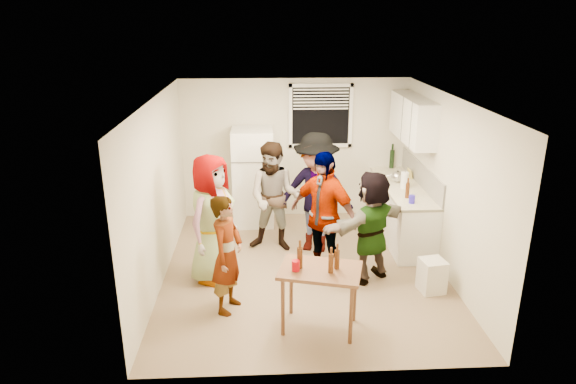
{
  "coord_description": "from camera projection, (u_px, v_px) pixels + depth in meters",
  "views": [
    {
      "loc": [
        -0.58,
        -6.66,
        3.54
      ],
      "look_at": [
        -0.23,
        0.2,
        1.15
      ],
      "focal_mm": 32.0,
      "sensor_mm": 36.0,
      "label": 1
    }
  ],
  "objects": [
    {
      "name": "guest_grey",
      "position": [
        215.0,
        278.0,
        7.26
      ],
      "size": [
        2.01,
        1.67,
        0.58
      ],
      "primitive_type": "imported",
      "rotation": [
        0.0,
        0.0,
        1.05
      ],
      "color": "#969696",
      "rests_on": "ground"
    },
    {
      "name": "beer_bottle_counter",
      "position": [
        407.0,
        198.0,
        7.78
      ],
      "size": [
        0.06,
        0.06,
        0.23
      ],
      "primitive_type": "cylinder",
      "color": "#47230C",
      "rests_on": "countertop"
    },
    {
      "name": "serving_table",
      "position": [
        319.0,
        327.0,
        6.12
      ],
      "size": [
        1.05,
        0.83,
        0.78
      ],
      "primitive_type": null,
      "rotation": [
        0.0,
        0.0,
        -0.26
      ],
      "color": "brown",
      "rests_on": "ground"
    },
    {
      "name": "guest_orange",
      "position": [
        368.0,
        278.0,
        7.27
      ],
      "size": [
        2.1,
        2.13,
        0.47
      ],
      "primitive_type": "imported",
      "rotation": [
        0.0,
        0.0,
        3.73
      ],
      "color": "#BD5F49",
      "rests_on": "ground"
    },
    {
      "name": "guest_black",
      "position": [
        321.0,
        275.0,
        7.36
      ],
      "size": [
        2.01,
        2.08,
        0.45
      ],
      "primitive_type": "imported",
      "rotation": [
        0.0,
        0.0,
        -0.73
      ],
      "color": "black",
      "rests_on": "ground"
    },
    {
      "name": "countertop",
      "position": [
        403.0,
        187.0,
        8.35
      ],
      "size": [
        0.64,
        2.22,
        0.04
      ],
      "primitive_type": "cube",
      "color": "beige",
      "rests_on": "counter_lower"
    },
    {
      "name": "window",
      "position": [
        321.0,
        116.0,
        8.97
      ],
      "size": [
        1.12,
        0.1,
        1.06
      ],
      "primitive_type": null,
      "color": "white",
      "rests_on": "room"
    },
    {
      "name": "refrigerator",
      "position": [
        253.0,
        177.0,
        8.93
      ],
      "size": [
        0.7,
        0.7,
        1.7
      ],
      "primitive_type": "cube",
      "color": "white",
      "rests_on": "ground"
    },
    {
      "name": "kettle",
      "position": [
        397.0,
        182.0,
        8.52
      ],
      "size": [
        0.3,
        0.27,
        0.21
      ],
      "primitive_type": null,
      "rotation": [
        0.0,
        0.0,
        -0.3
      ],
      "color": "silver",
      "rests_on": "countertop"
    },
    {
      "name": "picture_frame",
      "position": [
        410.0,
        173.0,
        8.71
      ],
      "size": [
        0.02,
        0.18,
        0.15
      ],
      "primitive_type": "cube",
      "color": "#CFB853",
      "rests_on": "countertop"
    },
    {
      "name": "upper_cabinets",
      "position": [
        413.0,
        119.0,
        8.19
      ],
      "size": [
        0.34,
        1.6,
        0.7
      ],
      "primitive_type": "cube",
      "color": "white",
      "rests_on": "room"
    },
    {
      "name": "beer_bottle_table",
      "position": [
        300.0,
        268.0,
        5.9
      ],
      "size": [
        0.07,
        0.07,
        0.25
      ],
      "primitive_type": "cylinder",
      "color": "#47230C",
      "rests_on": "serving_table"
    },
    {
      "name": "trash_bin",
      "position": [
        432.0,
        274.0,
        6.85
      ],
      "size": [
        0.36,
        0.36,
        0.45
      ],
      "primitive_type": "cube",
      "rotation": [
        0.0,
        0.0,
        0.17
      ],
      "color": "silver",
      "rests_on": "ground"
    },
    {
      "name": "paper_towel",
      "position": [
        404.0,
        188.0,
        8.22
      ],
      "size": [
        0.12,
        0.12,
        0.26
      ],
      "primitive_type": "cylinder",
      "color": "white",
      "rests_on": "countertop"
    },
    {
      "name": "guest_back_left",
      "position": [
        275.0,
        248.0,
        8.18
      ],
      "size": [
        1.22,
        1.88,
        0.66
      ],
      "primitive_type": "imported",
      "rotation": [
        0.0,
        0.0,
        -0.23
      ],
      "color": "brown",
      "rests_on": "ground"
    },
    {
      "name": "room",
      "position": [
        304.0,
        271.0,
        7.47
      ],
      "size": [
        4.0,
        4.5,
        2.5
      ],
      "primitive_type": null,
      "color": "beige",
      "rests_on": "ground"
    },
    {
      "name": "backsplash",
      "position": [
        421.0,
        175.0,
        8.3
      ],
      "size": [
        0.03,
        2.2,
        0.36
      ],
      "primitive_type": "cube",
      "color": "beige",
      "rests_on": "countertop"
    },
    {
      "name": "guest_back_right",
      "position": [
        315.0,
        249.0,
        8.17
      ],
      "size": [
        1.7,
        2.15,
        0.7
      ],
      "primitive_type": "imported",
      "rotation": [
        0.0,
        0.0,
        -0.29
      ],
      "color": "#47474C",
      "rests_on": "ground"
    },
    {
      "name": "blue_cup",
      "position": [
        412.0,
        203.0,
        7.56
      ],
      "size": [
        0.09,
        0.09,
        0.12
      ],
      "primitive_type": "cylinder",
      "color": "#2A1CB9",
      "rests_on": "countertop"
    },
    {
      "name": "guest_stripe",
      "position": [
        229.0,
        308.0,
        6.52
      ],
      "size": [
        1.62,
        1.05,
        0.36
      ],
      "primitive_type": "imported",
      "rotation": [
        0.0,
        0.0,
        1.21
      ],
      "color": "#141933",
      "rests_on": "ground"
    },
    {
      "name": "wine_bottle",
      "position": [
        391.0,
        168.0,
        9.29
      ],
      "size": [
        0.08,
        0.08,
        0.33
      ],
      "primitive_type": "cylinder",
      "color": "black",
      "rests_on": "countertop"
    },
    {
      "name": "counter_lower",
      "position": [
        401.0,
        212.0,
        8.5
      ],
      "size": [
        0.6,
        2.2,
        0.86
      ],
      "primitive_type": "cube",
      "color": "white",
      "rests_on": "ground"
    },
    {
      "name": "red_cup",
      "position": [
        296.0,
        270.0,
        5.83
      ],
      "size": [
        0.09,
        0.09,
        0.12
      ],
      "primitive_type": "cylinder",
      "color": "#AA050D",
      "rests_on": "serving_table"
    }
  ]
}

